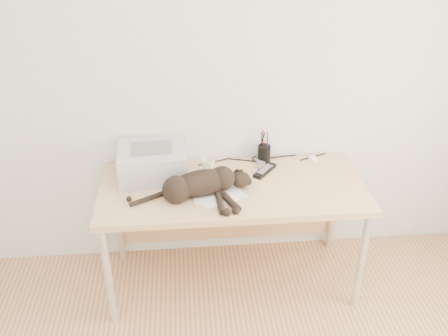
{
  "coord_description": "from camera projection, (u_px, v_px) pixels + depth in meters",
  "views": [
    {
      "loc": [
        -0.28,
        -1.14,
        2.32
      ],
      "look_at": [
        -0.06,
        1.34,
        0.89
      ],
      "focal_mm": 40.0,
      "sensor_mm": 36.0,
      "label": 1
    }
  ],
  "objects": [
    {
      "name": "remote_black",
      "position": [
        265.0,
        171.0,
        3.13
      ],
      "size": [
        0.17,
        0.19,
        0.02
      ],
      "primitive_type": "cube",
      "rotation": [
        0.0,
        0.0,
        -0.68
      ],
      "color": "black",
      "rests_on": "desk"
    },
    {
      "name": "mouse",
      "position": [
        313.0,
        157.0,
        3.28
      ],
      "size": [
        0.08,
        0.11,
        0.03
      ],
      "primitive_type": "ellipsoid",
      "rotation": [
        0.0,
        0.0,
        0.22
      ],
      "color": "white",
      "rests_on": "desk"
    },
    {
      "name": "cat",
      "position": [
        198.0,
        185.0,
        2.86
      ],
      "size": [
        0.73,
        0.36,
        0.16
      ],
      "rotation": [
        0.0,
        0.0,
        0.26
      ],
      "color": "black",
      "rests_on": "desk"
    },
    {
      "name": "wall_back",
      "position": [
        227.0,
        76.0,
        3.03
      ],
      "size": [
        3.5,
        0.0,
        3.5
      ],
      "primitive_type": "plane",
      "rotation": [
        1.57,
        0.0,
        0.0
      ],
      "color": "white",
      "rests_on": "floor"
    },
    {
      "name": "cable_tangle",
      "position": [
        228.0,
        160.0,
        3.26
      ],
      "size": [
        1.36,
        0.08,
        0.01
      ],
      "primitive_type": null,
      "color": "black",
      "rests_on": "desk"
    },
    {
      "name": "papers",
      "position": [
        217.0,
        194.0,
        2.91
      ],
      "size": [
        0.35,
        0.29,
        0.01
      ],
      "color": "white",
      "rests_on": "desk"
    },
    {
      "name": "printer",
      "position": [
        153.0,
        162.0,
        3.06
      ],
      "size": [
        0.43,
        0.37,
        0.2
      ],
      "color": "#B9B9BF",
      "rests_on": "desk"
    },
    {
      "name": "pen_cup",
      "position": [
        264.0,
        153.0,
        3.23
      ],
      "size": [
        0.08,
        0.08,
        0.21
      ],
      "color": "black",
      "rests_on": "desk"
    },
    {
      "name": "remote_grey",
      "position": [
        261.0,
        163.0,
        3.22
      ],
      "size": [
        0.07,
        0.2,
        0.02
      ],
      "primitive_type": "cube",
      "rotation": [
        0.0,
        0.0,
        -0.08
      ],
      "color": "slate",
      "rests_on": "desk"
    },
    {
      "name": "mug",
      "position": [
        208.0,
        165.0,
        3.13
      ],
      "size": [
        0.13,
        0.13,
        0.09
      ],
      "primitive_type": "imported",
      "rotation": [
        0.0,
        0.0,
        1.12
      ],
      "color": "white",
      "rests_on": "desk"
    },
    {
      "name": "desk",
      "position": [
        231.0,
        196.0,
        3.14
      ],
      "size": [
        1.6,
        0.7,
        0.74
      ],
      "color": "#DFB682",
      "rests_on": "floor"
    }
  ]
}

